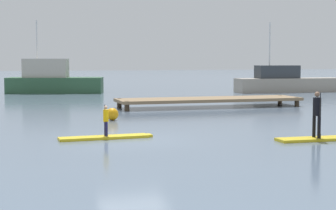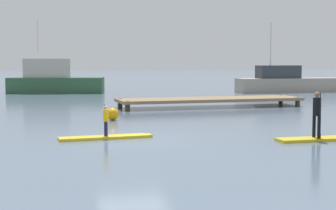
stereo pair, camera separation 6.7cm
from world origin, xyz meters
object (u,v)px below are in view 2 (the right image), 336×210
at_px(mooring_buoy_mid, 113,114).
at_px(paddleboard_far, 324,139).
at_px(paddleboard_near, 106,137).
at_px(paddler_child_solo, 106,119).
at_px(paddler_adult, 317,111).
at_px(fishing_boat_green_midground, 288,82).
at_px(fishing_boat_white_large, 53,80).

bearing_deg(mooring_buoy_mid, paddleboard_far, -53.72).
bearing_deg(paddleboard_far, paddleboard_near, 161.33).
bearing_deg(paddler_child_solo, paddleboard_near, -121.79).
relative_size(paddleboard_near, mooring_buoy_mid, 5.88).
xyz_separation_m(paddleboard_near, mooring_buoy_mid, (1.34, 5.91, 0.25)).
bearing_deg(paddler_child_solo, paddleboard_far, -18.77).
relative_size(paddler_child_solo, paddleboard_far, 0.31).
xyz_separation_m(paddleboard_near, paddleboard_far, (7.55, -2.55, 0.00)).
bearing_deg(paddler_adult, paddleboard_far, -0.23).
height_order(paddler_adult, fishing_boat_green_midground, fishing_boat_green_midground).
height_order(fishing_boat_white_large, fishing_boat_green_midground, fishing_boat_white_large).
xyz_separation_m(paddler_adult, fishing_boat_green_midground, (13.01, 26.21, -0.19)).
bearing_deg(mooring_buoy_mid, paddler_adult, -55.21).
distance_m(paddleboard_near, fishing_boat_green_midground, 31.14).
relative_size(paddler_child_solo, paddler_adult, 0.69).
relative_size(paddleboard_near, fishing_boat_white_large, 0.41).
distance_m(paddleboard_far, fishing_boat_green_midground, 29.13).
relative_size(paddleboard_near, paddler_child_solo, 3.06).
bearing_deg(fishing_boat_white_large, paddler_child_solo, -90.52).
bearing_deg(paddler_adult, fishing_boat_white_large, 102.72).
bearing_deg(paddleboard_near, paddler_adult, -19.46).
relative_size(paddleboard_far, mooring_buoy_mid, 6.14).
relative_size(paddleboard_far, fishing_boat_green_midground, 0.38).
xyz_separation_m(paddler_adult, fishing_boat_white_large, (-6.95, 30.80, 0.08)).
distance_m(paddler_child_solo, mooring_buoy_mid, 6.06).
xyz_separation_m(paddleboard_far, fishing_boat_white_large, (-7.29, 30.80, 1.08)).
xyz_separation_m(paddleboard_near, fishing_boat_green_midground, (20.23, 23.66, 0.81)).
relative_size(fishing_boat_white_large, fishing_boat_green_midground, 0.87).
height_order(paddleboard_near, paddler_adult, paddler_adult).
distance_m(paddler_child_solo, fishing_boat_white_large, 28.24).
height_order(paddleboard_far, paddler_adult, paddler_adult).
height_order(fishing_boat_white_large, mooring_buoy_mid, fishing_boat_white_large).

